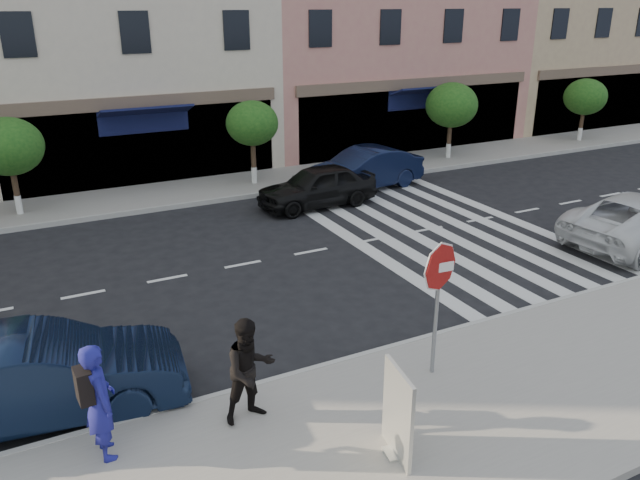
{
  "coord_description": "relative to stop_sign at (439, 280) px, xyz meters",
  "views": [
    {
      "loc": [
        -5.05,
        -10.38,
        6.46
      ],
      "look_at": [
        0.97,
        1.42,
        1.4
      ],
      "focal_mm": 35.0,
      "sensor_mm": 36.0,
      "label": 1
    }
  ],
  "objects": [
    {
      "name": "car_near_mid",
      "position": [
        -6.38,
        2.04,
        -1.23
      ],
      "size": [
        4.79,
        2.18,
        1.52
      ],
      "primitive_type": "imported",
      "rotation": [
        0.0,
        0.0,
        1.45
      ],
      "color": "black",
      "rests_on": "ground"
    },
    {
      "name": "car_far_right",
      "position": [
        5.29,
        11.32,
        -1.25
      ],
      "size": [
        4.7,
        2.15,
        1.49
      ],
      "primitive_type": "imported",
      "rotation": [
        0.0,
        0.0,
        -1.44
      ],
      "color": "black",
      "rests_on": "ground"
    },
    {
      "name": "building_centre",
      "position": [
        -1.71,
        19.62,
        3.5
      ],
      "size": [
        11.0,
        9.0,
        11.0
      ],
      "primitive_type": "cube",
      "color": "beige",
      "rests_on": "ground"
    },
    {
      "name": "ground",
      "position": [
        -1.21,
        2.62,
        -2.0
      ],
      "size": [
        120.0,
        120.0,
        0.0
      ],
      "primitive_type": "plane",
      "color": "black",
      "rests_on": "ground"
    },
    {
      "name": "building_east_far",
      "position": [
        22.79,
        19.62,
        4.0
      ],
      "size": [
        12.0,
        9.0,
        12.0
      ],
      "primitive_type": "cube",
      "color": "tan",
      "rests_on": "ground"
    },
    {
      "name": "walker",
      "position": [
        -3.41,
        0.26,
        -0.96
      ],
      "size": [
        0.92,
        0.75,
        1.77
      ],
      "primitive_type": "imported",
      "rotation": [
        0.0,
        0.0,
        0.09
      ],
      "color": "black",
      "rests_on": "sidewalk_near"
    },
    {
      "name": "sidewalk_far",
      "position": [
        -1.21,
        13.62,
        -1.92
      ],
      "size": [
        60.0,
        3.0,
        0.15
      ],
      "primitive_type": "cube",
      "color": "gray",
      "rests_on": "ground"
    },
    {
      "name": "street_tree_c",
      "position": [
        1.79,
        13.42,
        0.36
      ],
      "size": [
        1.9,
        1.9,
        3.04
      ],
      "color": "#473323",
      "rests_on": "sidewalk_far"
    },
    {
      "name": "stop_sign",
      "position": [
        0.0,
        0.0,
        0.0
      ],
      "size": [
        0.9,
        0.13,
        2.54
      ],
      "rotation": [
        0.0,
        0.0,
        -0.09
      ],
      "color": "gray",
      "rests_on": "sidewalk_near"
    },
    {
      "name": "car_far_mid",
      "position": [
        2.8,
        10.22,
        -1.3
      ],
      "size": [
        4.18,
        1.88,
        1.39
      ],
      "primitive_type": "imported",
      "rotation": [
        0.0,
        0.0,
        -1.51
      ],
      "color": "black",
      "rests_on": "ground"
    },
    {
      "name": "photographer",
      "position": [
        -5.66,
        0.44,
        -0.92
      ],
      "size": [
        0.49,
        0.71,
        1.84
      ],
      "primitive_type": "imported",
      "rotation": [
        0.0,
        0.0,
        1.65
      ],
      "color": "navy",
      "rests_on": "sidewalk_near"
    },
    {
      "name": "building_east_mid",
      "position": [
        10.29,
        19.62,
        4.5
      ],
      "size": [
        13.0,
        9.0,
        13.0
      ],
      "primitive_type": "cube",
      "color": "tan",
      "rests_on": "ground"
    },
    {
      "name": "sidewalk_near",
      "position": [
        -1.21,
        -1.13,
        -1.92
      ],
      "size": [
        60.0,
        4.5,
        0.15
      ],
      "primitive_type": "cube",
      "color": "gray",
      "rests_on": "ground"
    },
    {
      "name": "street_tree_eb",
      "position": [
        18.79,
        13.42,
        0.23
      ],
      "size": [
        2.0,
        2.0,
        2.94
      ],
      "color": "#473323",
      "rests_on": "sidewalk_far"
    },
    {
      "name": "street_tree_wb",
      "position": [
        -6.21,
        13.42,
        0.31
      ],
      "size": [
        2.1,
        2.1,
        3.06
      ],
      "color": "#473323",
      "rests_on": "sidewalk_far"
    },
    {
      "name": "poster_board",
      "position": [
        -1.81,
        -1.55,
        -1.15
      ],
      "size": [
        0.38,
        0.94,
        1.44
      ],
      "rotation": [
        0.0,
        0.0,
        -0.17
      ],
      "color": "beige",
      "rests_on": "sidewalk_near"
    },
    {
      "name": "street_tree_ea",
      "position": [
        10.79,
        13.42,
        0.4
      ],
      "size": [
        2.2,
        2.2,
        3.19
      ],
      "color": "#473323",
      "rests_on": "sidewalk_far"
    }
  ]
}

